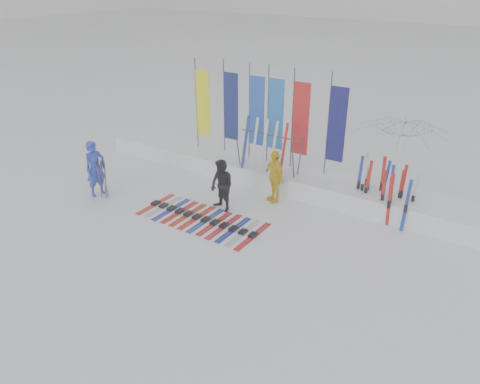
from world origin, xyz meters
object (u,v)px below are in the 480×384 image
Objects in this scene: person_black at (222,186)px; ski_rack at (269,147)px; person_blue at (95,169)px; tent_canopy at (397,158)px; ski_row at (202,218)px; person_yellow at (274,176)px.

ski_rack reaches higher than person_black.
person_blue is at bearing -140.65° from ski_rack.
tent_canopy is (3.94, 3.71, 0.49)m from person_black.
ski_row is (-0.15, -0.82, -0.75)m from person_black.
person_blue is at bearing -121.33° from person_yellow.
person_blue reaches higher than person_yellow.
tent_canopy is (7.83, 4.98, 0.39)m from person_blue.
ski_rack is (0.45, 2.98, 1.35)m from ski_row.
ski_row is (-4.09, -4.52, -1.24)m from tent_canopy.
tent_canopy is at bearing 68.57° from person_yellow.
tent_canopy is at bearing 47.90° from ski_row.
person_yellow is 3.80m from tent_canopy.
person_black is at bearing -136.75° from tent_canopy.
person_black is 0.95× the size of person_yellow.
ski_rack reaches higher than ski_row.
person_black is 5.43m from tent_canopy.
ski_rack is at bearing 81.32° from ski_row.
person_yellow is (4.87, 2.64, -0.07)m from person_blue.
person_black is 0.43× the size of ski_row.
ski_row is (3.74, 0.46, -0.85)m from person_blue.
tent_canopy is 1.39× the size of ski_rack.
tent_canopy is at bearing 23.03° from ski_rack.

